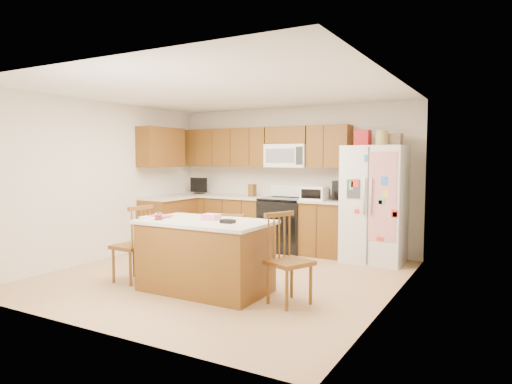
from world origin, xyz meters
The scene contains 9 objects.
ground centered at (0.00, 0.00, 0.00)m, with size 4.50×4.50×0.00m, color #AA7654.
room_shell centered at (0.00, 0.00, 1.44)m, with size 4.60×4.60×2.52m.
cabinetry centered at (-0.98, 1.79, 0.91)m, with size 3.36×1.56×2.15m.
stove centered at (0.00, 1.94, 0.47)m, with size 0.76×0.65×1.13m.
refrigerator centered at (1.57, 1.87, 0.92)m, with size 0.90×0.79×2.04m.
island centered at (0.20, -0.69, 0.44)m, with size 1.63×0.93×0.96m.
windsor_chair_left centered at (-0.86, -0.81, 0.48)m, with size 0.43×0.45×1.01m.
windsor_chair_back centered at (0.26, -0.09, 0.42)m, with size 0.44×0.42×0.89m.
windsor_chair_right centered at (1.28, -0.63, 0.48)m, with size 0.55×0.56×1.01m.
Camera 1 is at (3.39, -5.14, 1.62)m, focal length 32.00 mm.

